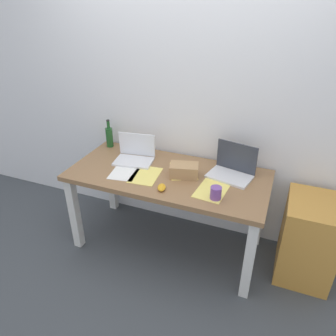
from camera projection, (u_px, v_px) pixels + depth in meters
ground_plane at (168, 243)px, 2.92m from camera, size 8.00×8.00×0.00m
back_wall at (187, 92)px, 2.65m from camera, size 5.20×0.08×2.60m
desk at (168, 184)px, 2.61m from camera, size 1.61×0.75×0.74m
laptop_left at (135, 155)px, 2.74m from camera, size 0.35×0.27×0.23m
laptop_right at (232, 169)px, 2.51m from camera, size 0.37×0.29×0.26m
beer_bottle at (109, 136)px, 2.97m from camera, size 0.06×0.06×0.26m
computer_mouse at (162, 187)px, 2.35m from camera, size 0.09×0.11×0.03m
cardboard_box at (184, 170)px, 2.51m from camera, size 0.25×0.20×0.10m
coffee_mug at (216, 193)px, 2.23m from camera, size 0.08×0.08×0.09m
paper_yellow_folder at (145, 175)px, 2.54m from camera, size 0.24×0.31×0.00m
paper_sheet_near_back at (183, 171)px, 2.60m from camera, size 0.31×0.36×0.00m
paper_sheet_front_right at (212, 190)px, 2.34m from camera, size 0.24×0.31×0.00m
paper_sheet_front_left at (125, 171)px, 2.59m from camera, size 0.25×0.32×0.00m
filing_cabinet at (308, 239)px, 2.47m from camera, size 0.40×0.48×0.68m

